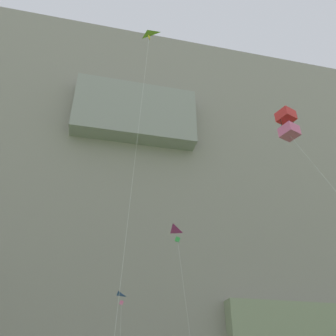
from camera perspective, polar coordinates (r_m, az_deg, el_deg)
name	(u,v)px	position (r m, az deg, el deg)	size (l,w,h in m)	color
cliff_face	(121,211)	(58.44, -7.46, -6.79)	(180.00, 26.48, 57.85)	gray
kite_delta_far_left	(125,309)	(26.16, -6.75, -21.24)	(0.82, 3.88, 9.52)	blue
kite_delta_far_right	(183,244)	(25.33, 2.44, -11.88)	(1.12, 3.80, 13.38)	#CC3399
kite_delta_mid_right	(146,50)	(25.80, -3.57, 18.06)	(1.81, 1.83, 25.86)	#8CCC33
kite_box_mid_left	(288,124)	(21.44, 18.40, 6.57)	(3.02, 6.30, 17.75)	red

